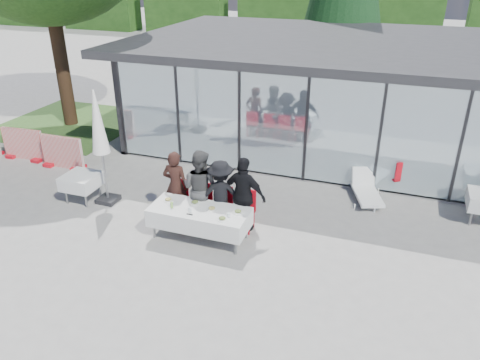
% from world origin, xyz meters
% --- Properties ---
extents(ground, '(90.00, 90.00, 0.00)m').
position_xyz_m(ground, '(0.00, 0.00, 0.00)').
color(ground, gray).
rests_on(ground, ground).
extents(pavilion, '(14.80, 8.80, 3.44)m').
position_xyz_m(pavilion, '(2.00, 8.16, 2.15)').
color(pavilion, gray).
rests_on(pavilion, ground).
extents(treeline, '(62.50, 2.00, 4.40)m').
position_xyz_m(treeline, '(-2.00, 28.00, 2.20)').
color(treeline, '#1A3D13').
rests_on(treeline, ground).
extents(dining_table, '(2.26, 0.96, 0.75)m').
position_xyz_m(dining_table, '(-0.55, 0.31, 0.54)').
color(dining_table, silver).
rests_on(dining_table, ground).
extents(diner_a, '(0.67, 0.67, 1.77)m').
position_xyz_m(diner_a, '(-1.44, 0.94, 0.89)').
color(diner_a, '#321B16').
rests_on(diner_a, ground).
extents(diner_chair_a, '(0.44, 0.44, 0.97)m').
position_xyz_m(diner_chair_a, '(-1.44, 1.06, 0.54)').
color(diner_chair_a, red).
rests_on(diner_chair_a, ground).
extents(diner_b, '(1.02, 1.02, 1.88)m').
position_xyz_m(diner_b, '(-0.81, 0.94, 0.94)').
color(diner_b, '#4B4B4B').
rests_on(diner_b, ground).
extents(diner_chair_b, '(0.44, 0.44, 0.97)m').
position_xyz_m(diner_chair_b, '(-0.81, 1.06, 0.54)').
color(diner_chair_b, red).
rests_on(diner_chair_b, ground).
extents(diner_c, '(1.39, 1.39, 1.69)m').
position_xyz_m(diner_c, '(-0.29, 0.94, 0.85)').
color(diner_c, black).
rests_on(diner_c, ground).
extents(diner_chair_c, '(0.44, 0.44, 0.97)m').
position_xyz_m(diner_chair_c, '(-0.29, 1.06, 0.54)').
color(diner_chair_c, red).
rests_on(diner_chair_c, ground).
extents(diner_d, '(1.24, 1.24, 1.85)m').
position_xyz_m(diner_d, '(0.29, 0.94, 0.92)').
color(diner_d, black).
rests_on(diner_d, ground).
extents(diner_chair_d, '(0.44, 0.44, 0.97)m').
position_xyz_m(diner_chair_d, '(0.29, 1.06, 0.54)').
color(diner_chair_d, red).
rests_on(diner_chair_d, ground).
extents(plate_a, '(0.24, 0.24, 0.07)m').
position_xyz_m(plate_a, '(-1.39, 0.43, 0.78)').
color(plate_a, white).
rests_on(plate_a, dining_table).
extents(plate_b, '(0.24, 0.24, 0.07)m').
position_xyz_m(plate_b, '(-0.75, 0.52, 0.78)').
color(plate_b, white).
rests_on(plate_b, dining_table).
extents(plate_c, '(0.24, 0.24, 0.07)m').
position_xyz_m(plate_c, '(-0.28, 0.38, 0.78)').
color(plate_c, white).
rests_on(plate_c, dining_table).
extents(plate_d, '(0.24, 0.24, 0.07)m').
position_xyz_m(plate_d, '(0.32, 0.44, 0.78)').
color(plate_d, white).
rests_on(plate_d, dining_table).
extents(plate_extra, '(0.24, 0.24, 0.07)m').
position_xyz_m(plate_extra, '(0.11, 0.05, 0.78)').
color(plate_extra, white).
rests_on(plate_extra, dining_table).
extents(juice_bottle, '(0.06, 0.06, 0.14)m').
position_xyz_m(juice_bottle, '(-1.16, 0.16, 0.82)').
color(juice_bottle, '#7CB24A').
rests_on(juice_bottle, dining_table).
extents(drinking_glasses, '(0.95, 0.15, 0.10)m').
position_xyz_m(drinking_glasses, '(-0.26, 0.18, 0.80)').
color(drinking_glasses, silver).
rests_on(drinking_glasses, dining_table).
extents(folded_eyeglasses, '(0.14, 0.03, 0.01)m').
position_xyz_m(folded_eyeglasses, '(-0.65, 0.01, 0.76)').
color(folded_eyeglasses, black).
rests_on(folded_eyeglasses, dining_table).
extents(spare_table_left, '(0.86, 0.86, 0.74)m').
position_xyz_m(spare_table_left, '(-4.21, 0.94, 0.55)').
color(spare_table_left, silver).
rests_on(spare_table_left, ground).
extents(spare_chair_b, '(0.62, 0.62, 0.97)m').
position_xyz_m(spare_chair_b, '(3.61, 4.13, 0.54)').
color(spare_chair_b, red).
rests_on(spare_chair_b, ground).
extents(market_umbrella, '(0.50, 0.50, 3.00)m').
position_xyz_m(market_umbrella, '(-3.55, 1.09, 1.99)').
color(market_umbrella, black).
rests_on(market_umbrella, ground).
extents(lounger, '(1.02, 1.46, 0.72)m').
position_xyz_m(lounger, '(2.83, 3.55, 0.26)').
color(lounger, white).
rests_on(lounger, ground).
extents(grass_patch, '(5.00, 5.00, 0.02)m').
position_xyz_m(grass_patch, '(-8.50, 6.00, 0.01)').
color(grass_patch, '#385926').
rests_on(grass_patch, ground).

